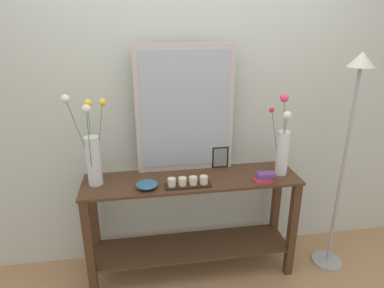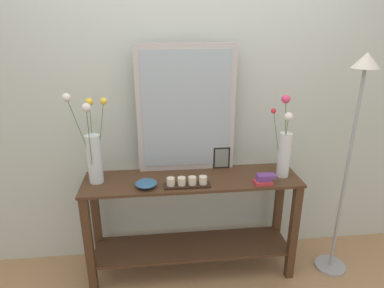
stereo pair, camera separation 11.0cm
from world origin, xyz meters
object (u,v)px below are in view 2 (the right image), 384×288
Objects in this scene: picture_frame_small at (222,158)px; book_stack at (264,179)px; vase_right at (284,148)px; candle_tray at (187,182)px; mirror_leaning at (186,110)px; tall_vase_left at (93,151)px; floor_lamp at (353,134)px; decorative_bowl at (146,183)px; console_table at (192,215)px.

picture_frame_small is 1.15× the size of book_stack.
candle_tray is (-0.70, -0.08, -0.19)m from vase_right.
mirror_leaning is 0.71m from tall_vase_left.
decorative_bowl is at bearing 179.99° from floor_lamp.
decorative_bowl is 0.09× the size of floor_lamp.
vase_right is at bearing -24.51° from picture_frame_small.
vase_right is at bearing 31.66° from book_stack.
book_stack reaches higher than candle_tray.
candle_tray is 0.19× the size of floor_lamp.
tall_vase_left is at bearing 162.06° from decorative_bowl.
vase_right is 0.36× the size of floor_lamp.
console_table is 0.61m from book_stack.
tall_vase_left reaches higher than vase_right.
console_table is 0.48m from decorative_bowl.
tall_vase_left reaches higher than candle_tray.
decorative_bowl is at bearing 177.34° from book_stack.
tall_vase_left is 0.39× the size of floor_lamp.
floor_lamp reaches higher than vase_right.
floor_lamp is (0.46, -0.07, 0.11)m from vase_right.
mirror_leaning reaches higher than tall_vase_left.
tall_vase_left is 4.35× the size of decorative_bowl.
book_stack is (0.51, -0.30, -0.43)m from mirror_leaning.
picture_frame_small is at bearing 23.96° from decorative_bowl.
console_table is at bearing -1.46° from tall_vase_left.
candle_tray reaches higher than decorative_bowl.
candle_tray is (-0.05, -0.11, 0.34)m from console_table.
candle_tray is 2.13× the size of decorative_bowl.
floor_lamp is at bearing -8.06° from vase_right.
mirror_leaning is 5.47× the size of picture_frame_small.
book_stack is at bearing -2.66° from decorative_bowl.
vase_right reaches higher than candle_tray.
vase_right is 1.91× the size of candle_tray.
floor_lamp reaches higher than console_table.
console_table is 2.39× the size of tall_vase_left.
candle_tray is 0.54m from book_stack.
mirror_leaning reaches higher than floor_lamp.
vase_right is at bearing 171.94° from floor_lamp.
vase_right reaches higher than console_table.
mirror_leaning is (-0.02, 0.17, 0.78)m from console_table.
book_stack is at bearing -2.13° from candle_tray.
candle_tray is 1.87× the size of picture_frame_small.
picture_frame_small is at bearing 130.21° from book_stack.
decorative_bowl is (-0.28, 0.02, -0.00)m from candle_tray.
book_stack reaches higher than console_table.
vase_right is (0.66, -0.03, 0.53)m from console_table.
vase_right is at bearing 3.78° from decorative_bowl.
book_stack is 0.70m from floor_lamp.
decorative_bowl is at bearing -156.04° from picture_frame_small.
decorative_bowl reaches higher than console_table.
floor_lamp is (1.44, -0.00, 0.31)m from decorative_bowl.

